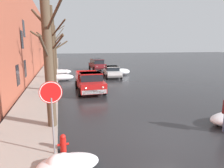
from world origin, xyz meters
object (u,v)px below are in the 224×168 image
bare_tree_mid_block (54,49)px  fire_hydrant (63,143)px  bare_tree_second_along_sidewalk (53,48)px  bare_tree_far_down_block (56,46)px  suv_maroon_parked_kerbside_mid (97,64)px  stop_sign_at_corner (51,99)px  bare_tree_at_the_corner (49,64)px  pickup_truck_red_approaching_near_lane (90,82)px  sedan_white_parked_kerbside_close (112,71)px

bare_tree_mid_block → fire_hydrant: bare_tree_mid_block is taller
bare_tree_second_along_sidewalk → bare_tree_far_down_block: bare_tree_far_down_block is taller
bare_tree_mid_block → suv_maroon_parked_kerbside_mid: bearing=47.8°
bare_tree_second_along_sidewalk → stop_sign_at_corner: bare_tree_second_along_sidewalk is taller
suv_maroon_parked_kerbside_mid → bare_tree_at_the_corner: bearing=-106.5°
pickup_truck_red_approaching_near_lane → sedan_white_parked_kerbside_close: size_ratio=1.25×
bare_tree_second_along_sidewalk → fire_hydrant: bare_tree_second_along_sidewalk is taller
pickup_truck_red_approaching_near_lane → suv_maroon_parked_kerbside_mid: size_ratio=1.15×
bare_tree_mid_block → sedan_white_parked_kerbside_close: size_ratio=1.68×
bare_tree_mid_block → bare_tree_at_the_corner: bearing=-89.8°
bare_tree_second_along_sidewalk → pickup_truck_red_approaching_near_lane: bearing=-11.9°
stop_sign_at_corner → pickup_truck_red_approaching_near_lane: bearing=73.8°
bare_tree_at_the_corner → sedan_white_parked_kerbside_close: 15.77m
bare_tree_second_along_sidewalk → sedan_white_parked_kerbside_close: bare_tree_second_along_sidewalk is taller
bare_tree_mid_block → bare_tree_far_down_block: bearing=89.2°
bare_tree_at_the_corner → fire_hydrant: size_ratio=8.43×
bare_tree_at_the_corner → sedan_white_parked_kerbside_close: size_ratio=1.44×
bare_tree_second_along_sidewalk → suv_maroon_parked_kerbside_mid: size_ratio=1.58×
bare_tree_second_along_sidewalk → suv_maroon_parked_kerbside_mid: bare_tree_second_along_sidewalk is taller
bare_tree_at_the_corner → fire_hydrant: bearing=-78.9°
fire_hydrant → stop_sign_at_corner: stop_sign_at_corner is taller
bare_tree_far_down_block → sedan_white_parked_kerbside_close: (6.79, -10.48, -3.19)m
stop_sign_at_corner → bare_tree_second_along_sidewalk: bearing=90.8°
bare_tree_second_along_sidewalk → fire_hydrant: bearing=-87.5°
bare_tree_at_the_corner → bare_tree_second_along_sidewalk: 7.67m
bare_tree_mid_block → pickup_truck_red_approaching_near_lane: bare_tree_mid_block is taller
bare_tree_at_the_corner → stop_sign_at_corner: bearing=-86.8°
bare_tree_at_the_corner → bare_tree_far_down_block: bearing=89.8°
sedan_white_parked_kerbside_close → pickup_truck_red_approaching_near_lane: bearing=-119.6°
fire_hydrant → pickup_truck_red_approaching_near_lane: bearing=75.1°
sedan_white_parked_kerbside_close → suv_maroon_parked_kerbside_mid: 7.83m
bare_tree_mid_block → stop_sign_at_corner: (0.18, -17.20, -1.48)m
sedan_white_parked_kerbside_close → bare_tree_at_the_corner: bearing=-116.2°
bare_tree_far_down_block → bare_tree_second_along_sidewalk: bearing=-90.3°
suv_maroon_parked_kerbside_mid → fire_hydrant: size_ratio=6.32×
fire_hydrant → stop_sign_at_corner: (-0.31, -0.27, 1.79)m
fire_hydrant → suv_maroon_parked_kerbside_mid: bearing=76.0°
suv_maroon_parked_kerbside_mid → fire_hydrant: 24.85m
stop_sign_at_corner → sedan_white_parked_kerbside_close: bearing=67.8°
bare_tree_far_down_block → bare_tree_at_the_corner: bearing=-90.2°
sedan_white_parked_kerbside_close → fire_hydrant: (-6.43, -16.29, -0.40)m
fire_hydrant → stop_sign_at_corner: 1.83m
bare_tree_mid_block → sedan_white_parked_kerbside_close: bare_tree_mid_block is taller
bare_tree_at_the_corner → sedan_white_parked_kerbside_close: bearing=63.8°
bare_tree_second_along_sidewalk → bare_tree_mid_block: size_ratio=1.02×
suv_maroon_parked_kerbside_mid → fire_hydrant: (-6.02, -24.10, -0.63)m
pickup_truck_red_approaching_near_lane → fire_hydrant: 9.65m
bare_tree_second_along_sidewalk → bare_tree_far_down_block: bearing=89.7°
bare_tree_at_the_corner → sedan_white_parked_kerbside_close: bare_tree_at_the_corner is taller
bare_tree_at_the_corner → fire_hydrant: bare_tree_at_the_corner is taller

